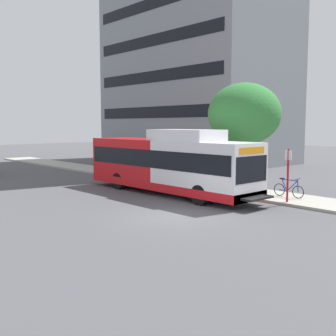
{
  "coord_description": "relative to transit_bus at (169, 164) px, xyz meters",
  "views": [
    {
      "loc": [
        -11.82,
        -12.6,
        3.91
      ],
      "look_at": [
        2.88,
        3.58,
        1.6
      ],
      "focal_mm": 43.98,
      "sensor_mm": 36.0,
      "label": 1
    }
  ],
  "objects": [
    {
      "name": "ground_plane",
      "position": [
        -3.75,
        3.5,
        -1.7
      ],
      "size": [
        120.0,
        120.0,
        0.0
      ],
      "primitive_type": "plane",
      "color": "#4C4C51"
    },
    {
      "name": "sidewalk_curb",
      "position": [
        3.25,
        1.5,
        -1.63
      ],
      "size": [
        3.0,
        56.0,
        0.14
      ],
      "primitive_type": "cube",
      "color": "#A8A399",
      "rests_on": "ground"
    },
    {
      "name": "transit_bus",
      "position": [
        0.0,
        0.0,
        0.0
      ],
      "size": [
        2.58,
        12.25,
        3.65
      ],
      "color": "white",
      "rests_on": "ground"
    },
    {
      "name": "bus_stop_sign_pole",
      "position": [
        2.08,
        -6.34,
        -0.05
      ],
      "size": [
        0.1,
        0.36,
        2.6
      ],
      "color": "red",
      "rests_on": "sidewalk_curb"
    },
    {
      "name": "bicycle_parked",
      "position": [
        3.34,
        -5.64,
        -1.14
      ],
      "size": [
        0.52,
        1.76,
        1.02
      ],
      "color": "black",
      "rests_on": "sidewalk_curb"
    },
    {
      "name": "street_tree_near_stop",
      "position": [
        4.35,
        -1.92,
        2.83
      ],
      "size": [
        4.33,
        4.33,
        6.24
      ],
      "color": "#4C3823",
      "rests_on": "sidewalk_curb"
    },
    {
      "name": "apartment_tower_backdrop",
      "position": [
        16.15,
        13.36,
        11.89
      ],
      "size": [
        11.68,
        18.71,
        27.18
      ],
      "color": "gray",
      "rests_on": "ground"
    }
  ]
}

